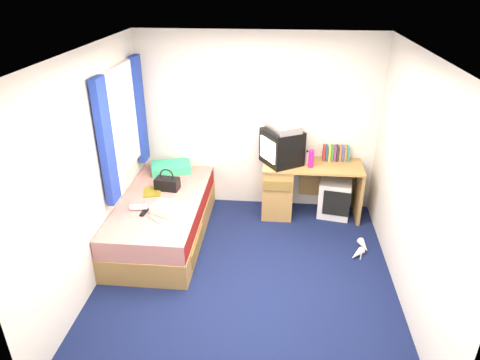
# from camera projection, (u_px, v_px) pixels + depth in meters

# --- Properties ---
(ground) EXTENTS (3.40, 3.40, 0.00)m
(ground) POSITION_uv_depth(u_px,v_px,m) (246.00, 276.00, 4.75)
(ground) COLOR #0C1438
(ground) RESTS_ON ground
(room_shell) EXTENTS (3.40, 3.40, 3.40)m
(room_shell) POSITION_uv_depth(u_px,v_px,m) (247.00, 155.00, 4.10)
(room_shell) COLOR white
(room_shell) RESTS_ON ground
(bed) EXTENTS (1.01, 2.00, 0.54)m
(bed) POSITION_uv_depth(u_px,v_px,m) (163.00, 218.00, 5.34)
(bed) COLOR #AA8247
(bed) RESTS_ON ground
(pillow) EXTENTS (0.61, 0.48, 0.12)m
(pillow) POSITION_uv_depth(u_px,v_px,m) (171.00, 167.00, 5.90)
(pillow) COLOR #1B9BB1
(pillow) RESTS_ON bed
(desk) EXTENTS (1.30, 0.55, 0.75)m
(desk) POSITION_uv_depth(u_px,v_px,m) (291.00, 186.00, 5.81)
(desk) COLOR #AA8247
(desk) RESTS_ON ground
(storage_cube) EXTENTS (0.48, 0.48, 0.52)m
(storage_cube) POSITION_uv_depth(u_px,v_px,m) (335.00, 197.00, 5.84)
(storage_cube) COLOR silver
(storage_cube) RESTS_ON ground
(crt_tv) EXTENTS (0.60, 0.61, 0.46)m
(crt_tv) POSITION_uv_depth(u_px,v_px,m) (282.00, 147.00, 5.57)
(crt_tv) COLOR black
(crt_tv) RESTS_ON desk
(vcr) EXTENTS (0.50, 0.55, 0.09)m
(vcr) POSITION_uv_depth(u_px,v_px,m) (283.00, 127.00, 5.45)
(vcr) COLOR #ACADAF
(vcr) RESTS_ON crt_tv
(book_row) EXTENTS (0.34, 0.13, 0.20)m
(book_row) POSITION_uv_depth(u_px,v_px,m) (336.00, 153.00, 5.71)
(book_row) COLOR maroon
(book_row) RESTS_ON desk
(picture_frame) EXTENTS (0.05, 0.12, 0.14)m
(picture_frame) POSITION_uv_depth(u_px,v_px,m) (344.00, 155.00, 5.72)
(picture_frame) COLOR black
(picture_frame) RESTS_ON desk
(pink_water_bottle) EXTENTS (0.08, 0.08, 0.22)m
(pink_water_bottle) POSITION_uv_depth(u_px,v_px,m) (311.00, 159.00, 5.50)
(pink_water_bottle) COLOR #C31B7F
(pink_water_bottle) RESTS_ON desk
(aerosol_can) EXTENTS (0.05, 0.05, 0.16)m
(aerosol_can) POSITION_uv_depth(u_px,v_px,m) (307.00, 157.00, 5.63)
(aerosol_can) COLOR silver
(aerosol_can) RESTS_ON desk
(handbag) EXTENTS (0.32, 0.20, 0.28)m
(handbag) POSITION_uv_depth(u_px,v_px,m) (167.00, 183.00, 5.41)
(handbag) COLOR black
(handbag) RESTS_ON bed
(towel) EXTENTS (0.36, 0.33, 0.10)m
(towel) POSITION_uv_depth(u_px,v_px,m) (166.00, 209.00, 4.90)
(towel) COLOR silver
(towel) RESTS_ON bed
(magazine) EXTENTS (0.27, 0.32, 0.01)m
(magazine) POSITION_uv_depth(u_px,v_px,m) (152.00, 192.00, 5.37)
(magazine) COLOR gold
(magazine) RESTS_ON bed
(water_bottle) EXTENTS (0.21, 0.09, 0.07)m
(water_bottle) POSITION_uv_depth(u_px,v_px,m) (139.00, 207.00, 4.96)
(water_bottle) COLOR white
(water_bottle) RESTS_ON bed
(colour_swatch_fan) EXTENTS (0.21, 0.19, 0.01)m
(colour_swatch_fan) POSITION_uv_depth(u_px,v_px,m) (156.00, 219.00, 4.78)
(colour_swatch_fan) COLOR gold
(colour_swatch_fan) RESTS_ON bed
(remote_control) EXTENTS (0.07, 0.16, 0.02)m
(remote_control) POSITION_uv_depth(u_px,v_px,m) (144.00, 212.00, 4.90)
(remote_control) COLOR black
(remote_control) RESTS_ON bed
(window_assembly) EXTENTS (0.11, 1.42, 1.40)m
(window_assembly) POSITION_uv_depth(u_px,v_px,m) (123.00, 124.00, 5.05)
(window_assembly) COLOR silver
(window_assembly) RESTS_ON room_shell
(white_heels) EXTENTS (0.28, 0.41, 0.09)m
(white_heels) POSITION_uv_depth(u_px,v_px,m) (360.00, 250.00, 5.11)
(white_heels) COLOR white
(white_heels) RESTS_ON ground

